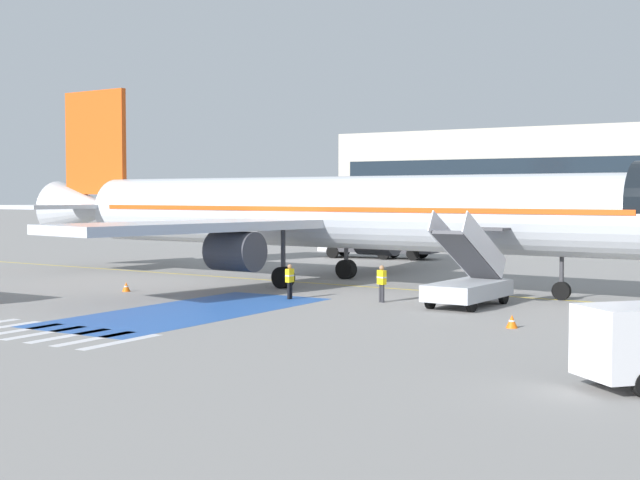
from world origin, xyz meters
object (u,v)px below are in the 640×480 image
(fuel_tanker, at_px, (380,235))
(ground_crew_1, at_px, (290,279))
(boarding_stairs_forward, at_px, (468,283))
(airliner, at_px, (332,212))
(ground_crew_0, at_px, (382,281))
(traffic_cone_0, at_px, (126,287))
(traffic_cone_1, at_px, (512,321))

(fuel_tanker, relative_size, ground_crew_1, 5.70)
(boarding_stairs_forward, bearing_deg, airliner, 156.00)
(ground_crew_0, bearing_deg, boarding_stairs_forward, 33.97)
(traffic_cone_0, bearing_deg, airliner, 50.42)
(ground_crew_0, bearing_deg, fuel_tanker, 140.77)
(fuel_tanker, height_order, traffic_cone_0, fuel_tanker)
(airliner, relative_size, ground_crew_1, 27.31)
(fuel_tanker, xyz_separation_m, traffic_cone_0, (-0.03, -26.93, -1.55))
(boarding_stairs_forward, distance_m, fuel_tanker, 28.81)
(airliner, relative_size, ground_crew_0, 26.55)
(traffic_cone_0, height_order, traffic_cone_1, traffic_cone_1)
(fuel_tanker, height_order, ground_crew_0, fuel_tanker)
(boarding_stairs_forward, xyz_separation_m, fuel_tanker, (-16.64, 23.50, 0.78))
(airliner, xyz_separation_m, traffic_cone_0, (-6.91, -8.36, -3.64))
(boarding_stairs_forward, distance_m, traffic_cone_1, 6.33)
(fuel_tanker, relative_size, traffic_cone_0, 19.66)
(boarding_stairs_forward, xyz_separation_m, traffic_cone_1, (3.72, -5.06, -0.77))
(airliner, xyz_separation_m, boarding_stairs_forward, (9.77, -4.92, -2.87))
(airliner, height_order, traffic_cone_1, airliner)
(ground_crew_1, bearing_deg, fuel_tanker, 19.71)
(fuel_tanker, distance_m, traffic_cone_1, 35.11)
(ground_crew_0, relative_size, ground_crew_1, 1.03)
(airliner, bearing_deg, boarding_stairs_forward, 66.00)
(ground_crew_1, height_order, traffic_cone_1, ground_crew_1)
(airliner, xyz_separation_m, ground_crew_1, (1.78, -6.79, -2.95))
(airliner, bearing_deg, traffic_cone_0, -36.82)
(traffic_cone_0, bearing_deg, traffic_cone_1, -4.56)
(boarding_stairs_forward, distance_m, ground_crew_1, 8.20)
(traffic_cone_1, bearing_deg, fuel_tanker, 125.49)
(boarding_stairs_forward, bearing_deg, fuel_tanker, 128.06)
(airliner, height_order, boarding_stairs_forward, airliner)
(airliner, height_order, ground_crew_1, airliner)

